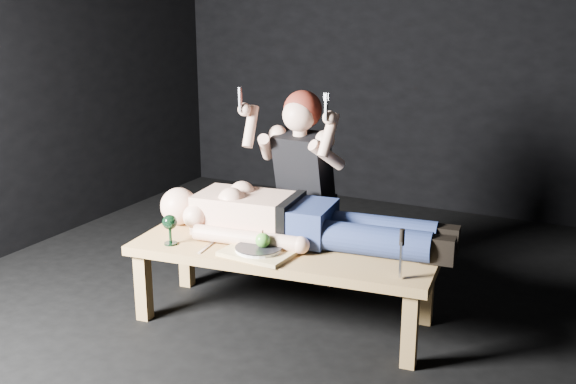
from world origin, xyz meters
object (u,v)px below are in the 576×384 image
at_px(serving_tray, 259,252).
at_px(table, 284,284).
at_px(kneeling_woman, 310,187).
at_px(goblet, 170,230).
at_px(lying_man, 302,216).
at_px(carving_knife, 401,254).

bearing_deg(serving_tray, table, 68.91).
xyz_separation_m(kneeling_woman, goblet, (-0.48, -0.80, -0.11)).
bearing_deg(kneeling_woman, lying_man, -66.91).
bearing_deg(serving_tray, kneeling_woman, 92.54).
distance_m(table, kneeling_woman, 0.70).
distance_m(table, goblet, 0.70).
height_order(table, carving_knife, carving_knife).
relative_size(kneeling_woman, goblet, 7.51).
distance_m(table, lying_man, 0.40).
relative_size(lying_man, carving_knife, 7.19).
relative_size(table, lying_man, 0.91).
bearing_deg(kneeling_woman, carving_knife, -36.27).
height_order(lying_man, goblet, lying_man).
xyz_separation_m(serving_tray, goblet, (-0.51, -0.08, 0.07)).
height_order(kneeling_woman, serving_tray, kneeling_woman).
bearing_deg(kneeling_woman, goblet, -116.72).
distance_m(lying_man, kneeling_woman, 0.43).
relative_size(goblet, carving_knife, 0.67).
height_order(serving_tray, carving_knife, carving_knife).
bearing_deg(carving_knife, table, 162.21).
bearing_deg(carving_knife, lying_man, 150.75).
xyz_separation_m(table, carving_knife, (0.71, -0.15, 0.35)).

